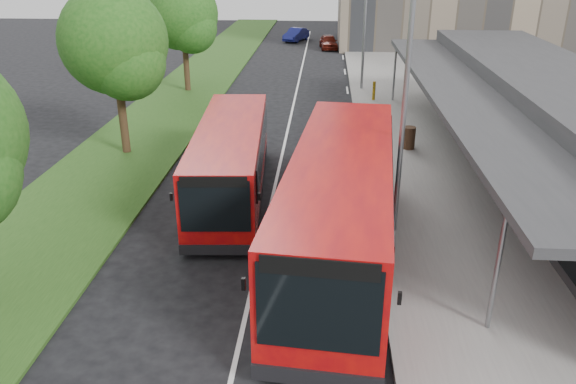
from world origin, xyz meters
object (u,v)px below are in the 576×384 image
Objects in this scene: lamp_post_near at (403,90)px; car_far at (296,35)px; bus_main at (340,207)px; tree_far at (183,19)px; tree_mid at (115,48)px; bollard at (374,91)px; bus_second at (231,161)px; car_near at (329,42)px; litter_bin at (409,138)px; lamp_post_far at (364,15)px.

lamp_post_near is 41.45m from car_far.
bus_main is at bearing -136.33° from lamp_post_near.
tree_far is at bearing -84.22° from car_far.
tree_mid is at bearing -90.00° from tree_far.
bollard is at bearing 88.17° from bus_main.
bus_second is (5.50, -4.40, -3.28)m from tree_mid.
tree_mid is 6.56× the size of bollard.
car_near is (9.06, 29.33, -4.04)m from tree_mid.
tree_mid is 7.23× the size of litter_bin.
bus_main is 3.16× the size of car_near.
car_near is (-2.72, 19.38, -0.07)m from bollard.
bollard is (11.77, 9.94, -3.97)m from tree_mid.
bollard is 19.57m from car_near.
bus_main reaches higher than car_far.
tree_far is at bearing 170.09° from bollard.
litter_bin is (7.21, 5.49, -0.74)m from bus_second.
tree_mid reaches higher than bus_main.
bollard is at bearing 87.83° from lamp_post_near.
tree_far is 17.58m from bus_second.
bus_main is 18.83m from bollard.
lamp_post_near reaches higher than bus_main.
lamp_post_far is 0.82× the size of bus_second.
lamp_post_far reaches higher than tree_mid.
tree_mid is 30.96m from car_near.
bus_second is 9.10m from litter_bin.
bus_main is at bearing -95.13° from car_near.
litter_bin is at bearing -40.64° from tree_far.
bus_second is (-5.63, 2.65, -3.33)m from lamp_post_near.
lamp_post_near is 20.00m from lamp_post_far.
tree_far is 17.19m from litter_bin.
lamp_post_near is 36.66m from car_near.
lamp_post_far is at bearing 102.12° from bollard.
lamp_post_far reaches higher than tree_far.
tree_far is 6.33× the size of bollard.
litter_bin is (3.32, 9.80, -1.03)m from bus_main.
litter_bin is 33.48m from car_far.
car_far is (5.83, 21.85, -3.88)m from tree_far.
lamp_post_near is at bearing -59.71° from tree_far.
litter_bin is (1.58, -11.86, -4.07)m from lamp_post_far.
bus_main is (-1.74, -21.66, -3.04)m from lamp_post_far.
tree_far is 0.87× the size of lamp_post_far.
lamp_post_near is at bearing 49.12° from bus_main.
bus_second is at bearing -69.78° from car_far.
litter_bin is at bearing 76.75° from bus_main.
lamp_post_near reaches higher than tree_mid.
tree_mid reaches higher than car_far.
bollard is at bearing 40.18° from tree_mid.
lamp_post_near is at bearing -32.36° from tree_mid.
bus_main is at bearing -65.61° from tree_far.
bollard is at bearing 96.04° from litter_bin.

